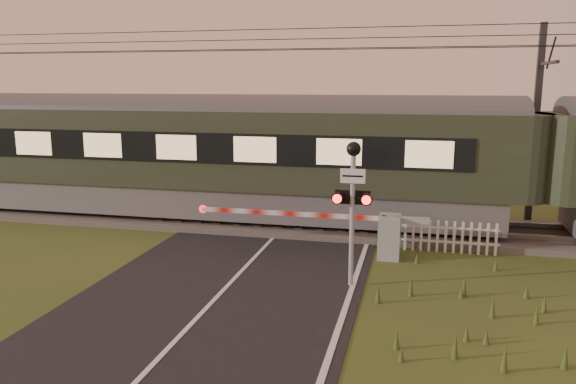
% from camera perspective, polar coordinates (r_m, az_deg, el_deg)
% --- Properties ---
extents(ground, '(160.00, 160.00, 0.00)m').
position_cam_1_polar(ground, '(12.19, -7.42, -10.82)').
color(ground, '#374A1C').
rests_on(ground, ground).
extents(road, '(6.00, 140.00, 0.03)m').
position_cam_1_polar(road, '(11.98, -7.74, -11.18)').
color(road, black).
rests_on(road, ground).
extents(track_bed, '(140.00, 3.40, 0.39)m').
position_cam_1_polar(track_bed, '(18.10, -0.20, -3.17)').
color(track_bed, '#47423D').
rests_on(track_bed, ground).
extents(overhead_wires, '(120.00, 0.62, 0.62)m').
position_cam_1_polar(overhead_wires, '(17.57, -0.22, 15.02)').
color(overhead_wires, black).
rests_on(overhead_wires, ground).
extents(train, '(41.06, 2.83, 3.82)m').
position_cam_1_polar(train, '(17.54, 24.21, 2.49)').
color(train, slate).
rests_on(train, ground).
extents(boom_gate, '(6.30, 0.86, 1.14)m').
position_cam_1_polar(boom_gate, '(14.95, 9.27, -4.20)').
color(boom_gate, gray).
rests_on(boom_gate, ground).
extents(crossing_signal, '(0.83, 0.35, 3.27)m').
position_cam_1_polar(crossing_signal, '(12.36, 6.60, 0.39)').
color(crossing_signal, gray).
rests_on(crossing_signal, ground).
extents(picket_fence, '(2.78, 0.07, 0.88)m').
position_cam_1_polar(picket_fence, '(15.73, 15.73, -4.38)').
color(picket_fence, silver).
rests_on(picket_fence, ground).
extents(catenary_mast, '(0.20, 2.45, 6.35)m').
position_cam_1_polar(catenary_mast, '(19.65, 23.91, 6.62)').
color(catenary_mast, '#2D2D30').
rests_on(catenary_mast, ground).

